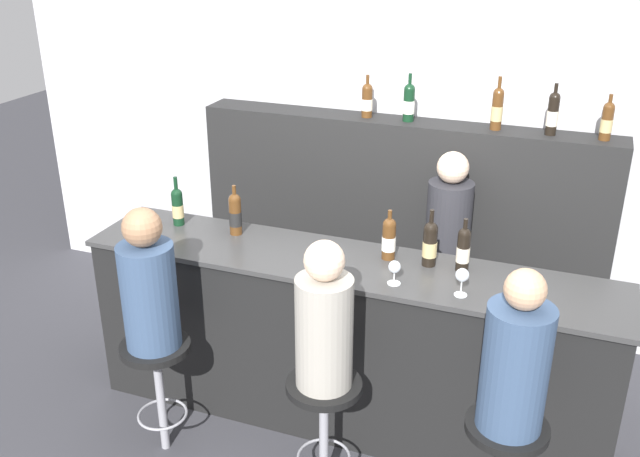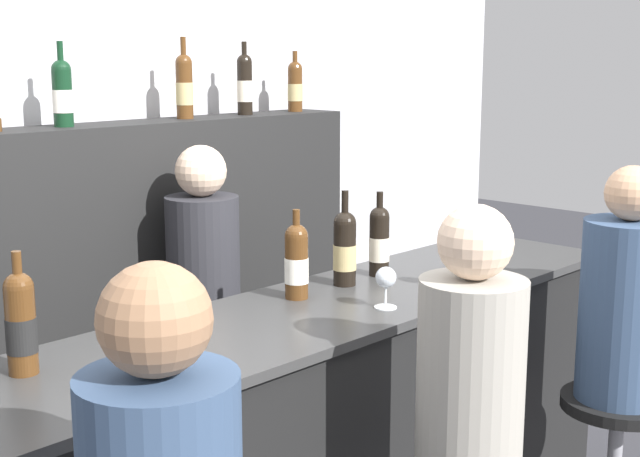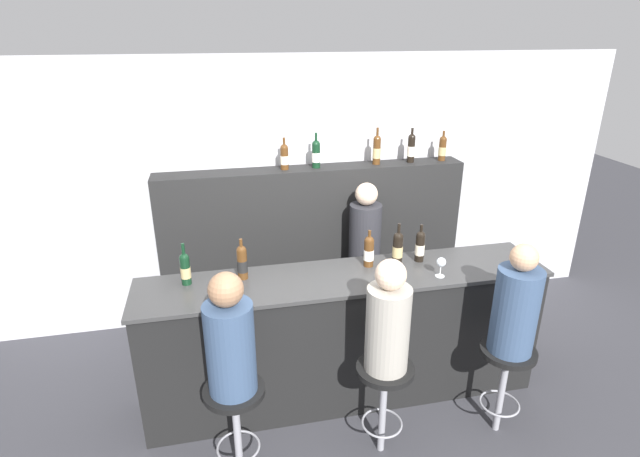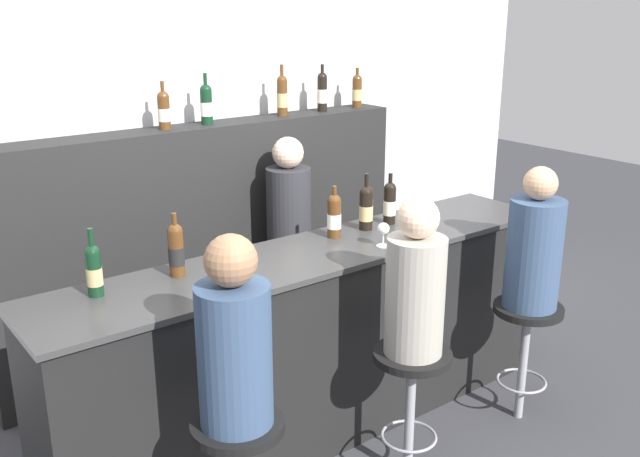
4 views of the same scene
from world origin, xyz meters
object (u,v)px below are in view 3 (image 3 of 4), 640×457
at_px(wine_bottle_backbar_1, 316,154).
at_px(guest_seated_middle, 388,322).
at_px(wine_bottle_counter_0, 185,268).
at_px(guest_seated_right, 516,306).
at_px(bar_stool_left, 235,408).
at_px(bar_stool_middle, 384,385).
at_px(wine_glass_0, 395,270).
at_px(bartender, 364,265).
at_px(wine_bottle_backbar_2, 377,149).
at_px(guest_seated_left, 230,340).
at_px(wine_bottle_counter_3, 398,247).
at_px(wine_bottle_counter_2, 369,251).
at_px(bar_stool_right, 506,367).
at_px(wine_bottle_counter_4, 420,246).
at_px(wine_bottle_backbar_0, 284,157).
at_px(wine_bottle_backbar_3, 411,148).
at_px(wine_glass_1, 441,263).
at_px(wine_bottle_counter_1, 242,262).
at_px(wine_bottle_backbar_4, 442,148).

relative_size(wine_bottle_backbar_1, guest_seated_middle, 0.41).
distance_m(wine_bottle_counter_0, guest_seated_right, 2.31).
bearing_deg(bar_stool_left, wine_bottle_backbar_1, 63.44).
height_order(wine_bottle_counter_0, bar_stool_middle, wine_bottle_counter_0).
xyz_separation_m(wine_glass_0, bartender, (0.09, 1.02, -0.47)).
distance_m(wine_bottle_backbar_1, wine_bottle_backbar_2, 0.59).
bearing_deg(guest_seated_left, wine_bottle_counter_3, 29.51).
relative_size(wine_bottle_counter_2, guest_seated_middle, 0.38).
distance_m(bar_stool_right, bartender, 1.62).
bearing_deg(wine_bottle_counter_4, guest_seated_middle, -124.82).
distance_m(wine_bottle_backbar_0, wine_bottle_backbar_2, 0.88).
bearing_deg(wine_bottle_backbar_3, bar_stool_left, -135.16).
height_order(wine_bottle_counter_4, wine_bottle_backbar_1, wine_bottle_backbar_1).
distance_m(wine_bottle_counter_3, wine_bottle_backbar_2, 1.21).
relative_size(wine_glass_1, guest_seated_middle, 0.19).
xyz_separation_m(wine_bottle_counter_4, wine_bottle_backbar_1, (-0.61, 1.08, 0.51)).
height_order(wine_bottle_counter_4, bar_stool_right, wine_bottle_counter_4).
relative_size(bar_stool_left, bar_stool_right, 1.00).
distance_m(wine_bottle_backbar_2, guest_seated_right, 2.00).
bearing_deg(bar_stool_middle, bar_stool_right, 0.00).
bearing_deg(guest_seated_right, wine_bottle_counter_1, 156.84).
distance_m(wine_bottle_counter_1, wine_bottle_counter_2, 0.97).
bearing_deg(guest_seated_left, wine_bottle_backbar_1, 63.44).
bearing_deg(guest_seated_middle, wine_bottle_backbar_2, 74.59).
height_order(wine_glass_1, bartender, bartender).
distance_m(wine_bottle_backbar_2, wine_glass_0, 1.50).
xyz_separation_m(wine_bottle_backbar_2, wine_bottle_backbar_3, (0.35, 0.00, -0.00)).
xyz_separation_m(wine_bottle_counter_1, wine_bottle_backbar_4, (2.04, 1.08, 0.50)).
bearing_deg(wine_bottle_counter_2, wine_bottle_backbar_1, 99.72).
height_order(wine_bottle_counter_3, wine_bottle_counter_4, wine_bottle_counter_3).
relative_size(wine_bottle_backbar_1, guest_seated_left, 0.40).
height_order(wine_bottle_counter_1, wine_bottle_backbar_1, wine_bottle_backbar_1).
xyz_separation_m(wine_bottle_counter_2, wine_bottle_backbar_1, (-0.19, 1.08, 0.52)).
relative_size(guest_seated_right, bartender, 0.53).
bearing_deg(bar_stool_left, wine_bottle_counter_4, 26.44).
bearing_deg(wine_bottle_counter_4, bar_stool_middle, -124.82).
relative_size(wine_bottle_counter_0, wine_bottle_counter_4, 1.04).
bearing_deg(wine_bottle_backbar_0, wine_bottle_counter_3, -56.53).
bearing_deg(bar_stool_left, wine_bottle_backbar_4, 40.23).
bearing_deg(wine_bottle_counter_2, wine_bottle_backbar_2, 69.70).
bearing_deg(wine_bottle_counter_2, wine_bottle_counter_3, -0.00).
distance_m(wine_bottle_backbar_0, wine_bottle_backbar_1, 0.29).
distance_m(wine_bottle_backbar_2, bartender, 1.10).
xyz_separation_m(bar_stool_left, bar_stool_right, (1.91, 0.00, 0.00)).
distance_m(wine_bottle_backbar_2, bar_stool_right, 2.22).
distance_m(wine_bottle_backbar_2, bar_stool_left, 2.65).
xyz_separation_m(wine_bottle_counter_4, bar_stool_left, (-1.53, -0.76, -0.65)).
height_order(wine_bottle_counter_3, wine_glass_0, wine_bottle_counter_3).
bearing_deg(bar_stool_left, wine_bottle_counter_3, 29.51).
bearing_deg(wine_bottle_backbar_0, wine_bottle_counter_1, -114.34).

